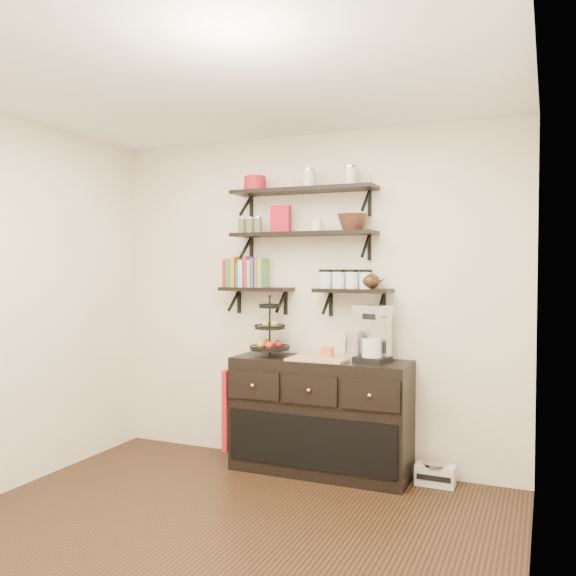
{
  "coord_description": "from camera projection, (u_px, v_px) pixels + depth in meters",
  "views": [
    {
      "loc": [
        1.82,
        -2.94,
        1.62
      ],
      "look_at": [
        0.07,
        1.15,
        1.47
      ],
      "focal_mm": 38.0,
      "sensor_mm": 36.0,
      "label": 1
    }
  ],
  "objects": [
    {
      "name": "coffee_maker",
      "position": [
        374.0,
        335.0,
        4.61
      ],
      "size": [
        0.28,
        0.28,
        0.43
      ],
      "rotation": [
        0.0,
        0.0,
        -0.25
      ],
      "color": "black",
      "rests_on": "sideboard"
    },
    {
      "name": "radio",
      "position": [
        435.0,
        474.0,
        4.51
      ],
      "size": [
        0.29,
        0.19,
        0.17
      ],
      "rotation": [
        0.0,
        0.0,
        -0.02
      ],
      "color": "silver",
      "rests_on": "floor"
    },
    {
      "name": "ceiling",
      "position": [
        195.0,
        73.0,
        3.38
      ],
      "size": [
        3.5,
        3.5,
        0.02
      ],
      "primitive_type": "cube",
      "color": "white",
      "rests_on": "back_wall"
    },
    {
      "name": "recipe_box",
      "position": [
        281.0,
        219.0,
        4.96
      ],
      "size": [
        0.16,
        0.06,
        0.22
      ],
      "primitive_type": "cube",
      "rotation": [
        0.0,
        0.0,
        0.02
      ],
      "color": "#A21220",
      "rests_on": "shelf_mid"
    },
    {
      "name": "shelf_top",
      "position": [
        303.0,
        191.0,
        4.88
      ],
      "size": [
        1.2,
        0.27,
        0.23
      ],
      "color": "black",
      "rests_on": "back_wall"
    },
    {
      "name": "floor",
      "position": [
        197.0,
        551.0,
        3.47
      ],
      "size": [
        3.5,
        3.5,
        0.0
      ],
      "primitive_type": "plane",
      "color": "black",
      "rests_on": "ground"
    },
    {
      "name": "teapot",
      "position": [
        371.0,
        280.0,
        4.7
      ],
      "size": [
        0.22,
        0.18,
        0.14
      ],
      "primitive_type": null,
      "rotation": [
        0.0,
        0.0,
        -0.24
      ],
      "color": "black",
      "rests_on": "shelf_low_right"
    },
    {
      "name": "shelf_low_left",
      "position": [
        257.0,
        290.0,
        5.09
      ],
      "size": [
        0.6,
        0.25,
        0.23
      ],
      "color": "black",
      "rests_on": "back_wall"
    },
    {
      "name": "shelf_mid",
      "position": [
        303.0,
        234.0,
        4.9
      ],
      "size": [
        1.2,
        0.27,
        0.23
      ],
      "color": "black",
      "rests_on": "back_wall"
    },
    {
      "name": "thermal_carafe",
      "position": [
        352.0,
        347.0,
        4.63
      ],
      "size": [
        0.11,
        0.11,
        0.22
      ],
      "primitive_type": "cylinder",
      "color": "silver",
      "rests_on": "sideboard"
    },
    {
      "name": "sideboard",
      "position": [
        320.0,
        416.0,
        4.78
      ],
      "size": [
        1.4,
        0.5,
        0.92
      ],
      "color": "black",
      "rests_on": "floor"
    },
    {
      "name": "shelf_low_right",
      "position": [
        353.0,
        291.0,
        4.76
      ],
      "size": [
        0.6,
        0.25,
        0.23
      ],
      "color": "black",
      "rests_on": "back_wall"
    },
    {
      "name": "right_wall",
      "position": [
        530.0,
        327.0,
        2.74
      ],
      "size": [
        0.02,
        3.5,
        2.7
      ],
      "primitive_type": "cube",
      "color": "white",
      "rests_on": "ground"
    },
    {
      "name": "candle",
      "position": [
        328.0,
        352.0,
        4.73
      ],
      "size": [
        0.08,
        0.08,
        0.08
      ],
      "primitive_type": "cube",
      "color": "#B65F2A",
      "rests_on": "sideboard"
    },
    {
      "name": "ramekins",
      "position": [
        317.0,
        226.0,
        4.84
      ],
      "size": [
        0.09,
        0.09,
        0.1
      ],
      "primitive_type": "cylinder",
      "color": "white",
      "rests_on": "shelf_mid"
    },
    {
      "name": "back_wall",
      "position": [
        309.0,
        299.0,
        5.03
      ],
      "size": [
        3.5,
        0.02,
        2.7
      ],
      "primitive_type": "cube",
      "color": "white",
      "rests_on": "ground"
    },
    {
      "name": "fruit_stand",
      "position": [
        270.0,
        336.0,
        4.93
      ],
      "size": [
        0.32,
        0.32,
        0.47
      ],
      "rotation": [
        0.0,
        0.0,
        0.16
      ],
      "color": "black",
      "rests_on": "sideboard"
    },
    {
      "name": "apron",
      "position": [
        232.0,
        408.0,
        4.97
      ],
      "size": [
        0.04,
        0.28,
        0.65
      ],
      "primitive_type": "cube",
      "color": "#A9121F",
      "rests_on": "sideboard"
    },
    {
      "name": "cookbooks",
      "position": [
        247.0,
        273.0,
        5.12
      ],
      "size": [
        0.36,
        0.15,
        0.26
      ],
      "color": "#A81416",
      "rests_on": "shelf_low_left"
    },
    {
      "name": "glass_canisters",
      "position": [
        345.0,
        280.0,
        4.78
      ],
      "size": [
        0.43,
        0.1,
        0.13
      ],
      "color": "silver",
      "rests_on": "shelf_low_right"
    },
    {
      "name": "walnut_bowl",
      "position": [
        352.0,
        222.0,
        4.73
      ],
      "size": [
        0.24,
        0.24,
        0.13
      ],
      "primitive_type": null,
      "color": "black",
      "rests_on": "shelf_mid"
    },
    {
      "name": "red_pot",
      "position": [
        255.0,
        184.0,
        5.04
      ],
      "size": [
        0.18,
        0.18,
        0.12
      ],
      "primitive_type": "cylinder",
      "color": "#A21220",
      "rests_on": "shelf_top"
    }
  ]
}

